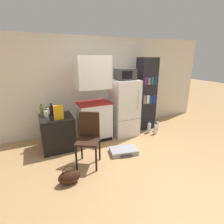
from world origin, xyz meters
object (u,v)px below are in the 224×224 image
at_px(cereal_box, 59,112).
at_px(handbag, 69,177).
at_px(side_table, 57,132).
at_px(bookshelf, 146,94).
at_px(bowl, 56,112).
at_px(bottle_wine_dark, 52,110).
at_px(bottle_olive_oil, 42,111).
at_px(refrigerator, 124,108).
at_px(chair, 89,134).
at_px(bottle_milk_white, 46,114).
at_px(suitcase_large_flat, 124,151).
at_px(bottle_clear_short, 47,111).
at_px(microwave, 125,74).
at_px(water_bottle_front, 149,128).
at_px(water_bottle_middle, 155,129).
at_px(water_bottle_back, 157,126).
at_px(kitchen_hutch, 94,102).

bearing_deg(cereal_box, handbag, -92.88).
bearing_deg(side_table, bookshelf, 4.09).
xyz_separation_m(bowl, handbag, (-0.07, -1.56, -0.65)).
distance_m(bottle_wine_dark, bottle_olive_oil, 0.20).
bearing_deg(refrigerator, chair, -143.90).
bearing_deg(bookshelf, bowl, 178.31).
distance_m(bottle_milk_white, suitcase_large_flat, 1.84).
bearing_deg(handbag, bottle_clear_short, 94.96).
relative_size(side_table, microwave, 1.61).
bearing_deg(water_bottle_front, side_table, 175.48).
xyz_separation_m(microwave, bowl, (-1.67, 0.20, -0.80)).
distance_m(bookshelf, suitcase_large_flat, 1.86).
relative_size(bottle_milk_white, bottle_olive_oil, 0.68).
relative_size(bottle_wine_dark, cereal_box, 0.86).
bearing_deg(water_bottle_middle, bottle_olive_oil, 169.38).
relative_size(water_bottle_middle, water_bottle_back, 0.99).
xyz_separation_m(kitchen_hutch, bookshelf, (1.56, 0.09, 0.05)).
relative_size(side_table, water_bottle_front, 2.30).
bearing_deg(bowl, microwave, -6.73).
relative_size(microwave, water_bottle_middle, 1.44).
xyz_separation_m(bottle_clear_short, water_bottle_middle, (2.62, -0.58, -0.68)).
xyz_separation_m(bookshelf, bottle_olive_oil, (-2.72, -0.00, -0.13)).
xyz_separation_m(side_table, bookshelf, (2.46, 0.18, 0.61)).
relative_size(side_table, bookshelf, 0.38).
bearing_deg(bottle_milk_white, kitchen_hutch, 2.38).
distance_m(microwave, cereal_box, 1.84).
height_order(handbag, water_bottle_back, handbag).
bearing_deg(kitchen_hutch, side_table, -174.43).
xyz_separation_m(bottle_olive_oil, water_bottle_front, (2.63, -0.36, -0.72)).
relative_size(water_bottle_front, water_bottle_back, 1.00).
height_order(chair, suitcase_large_flat, chair).
bearing_deg(kitchen_hutch, bowl, 169.46).
distance_m(side_table, kitchen_hutch, 1.07).
height_order(bottle_wine_dark, chair, bottle_wine_dark).
bearing_deg(chair, bottle_clear_short, 149.77).
xyz_separation_m(microwave, handbag, (-1.74, -1.37, -1.45)).
xyz_separation_m(side_table, water_bottle_front, (2.37, -0.19, -0.24)).
height_order(refrigerator, bowl, refrigerator).
relative_size(suitcase_large_flat, handbag, 1.75).
bearing_deg(refrigerator, bookshelf, 9.54).
bearing_deg(bottle_clear_short, bottle_wine_dark, -47.55).
height_order(bottle_wine_dark, handbag, bottle_wine_dark).
height_order(chair, water_bottle_back, chair).
height_order(bookshelf, bottle_wine_dark, bookshelf).
bearing_deg(cereal_box, bowl, 88.72).
bearing_deg(bottle_wine_dark, suitcase_large_flat, -37.54).
distance_m(kitchen_hutch, water_bottle_back, 1.94).
distance_m(bottle_wine_dark, suitcase_large_flat, 1.82).
height_order(side_table, bottle_wine_dark, bottle_wine_dark).
xyz_separation_m(side_table, bottle_clear_short, (-0.15, 0.25, 0.44)).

